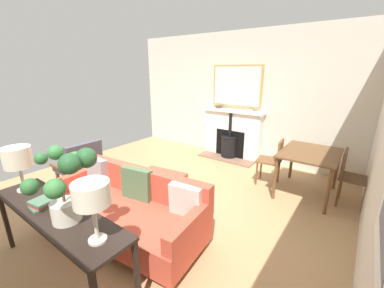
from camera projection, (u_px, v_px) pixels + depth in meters
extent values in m
cube|color=tan|center=(150.00, 203.00, 3.72)|extent=(5.65, 5.44, 0.01)
cube|color=beige|center=(236.00, 96.00, 5.49)|extent=(0.12, 5.44, 2.78)
cube|color=brown|center=(225.00, 159.00, 5.51)|extent=(0.36, 1.30, 0.03)
cube|color=white|center=(232.00, 134.00, 5.58)|extent=(0.23, 1.37, 1.06)
cube|color=black|center=(230.00, 143.00, 5.57)|extent=(0.06, 0.70, 0.61)
cylinder|color=black|center=(229.00, 147.00, 5.56)|extent=(0.36, 0.36, 0.46)
cylinder|color=black|center=(230.00, 137.00, 5.49)|extent=(0.38, 0.38, 0.02)
cylinder|color=black|center=(230.00, 125.00, 5.40)|extent=(0.07, 0.07, 0.55)
cube|color=white|center=(233.00, 111.00, 5.40)|extent=(0.28, 1.45, 0.05)
cube|color=tan|center=(237.00, 86.00, 5.33)|extent=(0.04, 1.17, 0.91)
cube|color=silver|center=(236.00, 86.00, 5.31)|extent=(0.01, 1.09, 0.83)
cylinder|color=#47382D|center=(219.00, 107.00, 5.62)|extent=(0.15, 0.15, 0.05)
torus|color=#47382D|center=(219.00, 106.00, 5.61)|extent=(0.15, 0.15, 0.01)
cylinder|color=#9E9384|center=(250.00, 110.00, 5.18)|extent=(0.14, 0.14, 0.05)
torus|color=#9E9384|center=(250.00, 109.00, 5.17)|extent=(0.14, 0.14, 0.01)
cylinder|color=#B2B2B7|center=(57.00, 224.00, 3.13)|extent=(0.04, 0.04, 0.10)
cylinder|color=#B2B2B7|center=(164.00, 281.00, 2.28)|extent=(0.04, 0.04, 0.10)
cylinder|color=#B2B2B7|center=(100.00, 201.00, 3.67)|extent=(0.04, 0.04, 0.10)
cylinder|color=#B2B2B7|center=(198.00, 240.00, 2.83)|extent=(0.04, 0.04, 0.10)
cube|color=#D14C38|center=(123.00, 217.00, 2.92)|extent=(1.03, 2.11, 0.30)
cube|color=#D14C38|center=(141.00, 181.00, 3.11)|extent=(0.34, 2.04, 0.37)
cube|color=#D14C38|center=(71.00, 181.00, 3.31)|extent=(0.80, 0.20, 0.19)
cube|color=#D14C38|center=(190.00, 225.00, 2.38)|extent=(0.80, 0.20, 0.19)
cube|color=#99999E|center=(96.00, 172.00, 3.39)|extent=(0.13, 0.41, 0.41)
cube|color=#4C6B47|center=(137.00, 184.00, 3.02)|extent=(0.20, 0.43, 0.42)
cube|color=beige|center=(186.00, 201.00, 2.67)|extent=(0.19, 0.40, 0.38)
cylinder|color=#B2B2B7|center=(137.00, 195.00, 3.85)|extent=(0.04, 0.04, 0.09)
cylinder|color=#B2B2B7|center=(167.00, 204.00, 3.59)|extent=(0.04, 0.04, 0.09)
cylinder|color=#B2B2B7|center=(154.00, 184.00, 4.23)|extent=(0.04, 0.04, 0.09)
cylinder|color=#B2B2B7|center=(183.00, 191.00, 3.97)|extent=(0.04, 0.04, 0.09)
cube|color=#D14C38|center=(160.00, 183.00, 3.85)|extent=(0.66, 0.80, 0.27)
cube|color=brown|center=(86.00, 170.00, 4.45)|extent=(0.04, 0.04, 0.38)
cube|color=brown|center=(58.00, 180.00, 4.06)|extent=(0.04, 0.04, 0.38)
cube|color=brown|center=(101.00, 177.00, 4.18)|extent=(0.04, 0.04, 0.38)
cube|color=brown|center=(73.00, 188.00, 3.79)|extent=(0.04, 0.04, 0.38)
cube|color=#4C4C56|center=(78.00, 167.00, 4.06)|extent=(0.61, 0.57, 0.08)
cube|color=#4C4C56|center=(84.00, 156.00, 3.84)|extent=(0.60, 0.13, 0.44)
cube|color=brown|center=(95.00, 157.00, 4.27)|extent=(0.04, 0.53, 0.04)
cube|color=brown|center=(58.00, 168.00, 3.78)|extent=(0.04, 0.53, 0.04)
cube|color=black|center=(41.00, 207.00, 2.97)|extent=(0.04, 0.04, 0.69)
cube|color=black|center=(137.00, 276.00, 1.98)|extent=(0.04, 0.04, 0.69)
cube|color=black|center=(6.00, 222.00, 2.69)|extent=(0.04, 0.04, 0.69)
cube|color=black|center=(55.00, 212.00, 2.23)|extent=(0.43, 1.81, 0.03)
cylinder|color=white|center=(25.00, 189.00, 2.60)|extent=(0.14, 0.14, 0.02)
cylinder|color=white|center=(22.00, 178.00, 2.56)|extent=(0.03, 0.03, 0.25)
cylinder|color=silver|center=(17.00, 157.00, 2.49)|extent=(0.27, 0.27, 0.22)
cylinder|color=beige|center=(98.00, 239.00, 1.83)|extent=(0.14, 0.14, 0.02)
cylinder|color=beige|center=(95.00, 222.00, 1.79)|extent=(0.03, 0.03, 0.30)
cylinder|color=white|center=(91.00, 194.00, 1.72)|extent=(0.27, 0.27, 0.18)
cylinder|color=silver|center=(66.00, 211.00, 2.06)|extent=(0.23, 0.23, 0.19)
cylinder|color=brown|center=(62.00, 190.00, 2.00)|extent=(0.02, 0.02, 0.22)
sphere|color=#2D6633|center=(30.00, 187.00, 1.81)|extent=(0.13, 0.13, 0.13)
sphere|color=#387A3D|center=(55.00, 189.00, 1.77)|extent=(0.15, 0.15, 0.15)
sphere|color=#26562D|center=(70.00, 164.00, 1.90)|extent=(0.17, 0.17, 0.17)
sphere|color=#26562D|center=(86.00, 158.00, 2.03)|extent=(0.17, 0.17, 0.17)
sphere|color=#387A3D|center=(75.00, 161.00, 2.14)|extent=(0.18, 0.18, 0.18)
sphere|color=#387A3D|center=(56.00, 153.00, 2.10)|extent=(0.13, 0.13, 0.13)
sphere|color=#2D6633|center=(41.00, 159.00, 1.93)|extent=(0.10, 0.10, 0.10)
cube|color=#4C7056|center=(46.00, 205.00, 2.31)|extent=(0.26, 0.19, 0.02)
cube|color=#B23833|center=(45.00, 202.00, 2.31)|extent=(0.25, 0.21, 0.03)
cube|color=#4C7056|center=(45.00, 200.00, 2.30)|extent=(0.26, 0.22, 0.02)
cylinder|color=brown|center=(292.00, 161.00, 4.47)|extent=(0.05, 0.05, 0.70)
cylinder|color=brown|center=(275.00, 179.00, 3.73)|extent=(0.05, 0.05, 0.70)
cylinder|color=brown|center=(337.00, 170.00, 4.06)|extent=(0.05, 0.05, 0.70)
cylinder|color=brown|center=(328.00, 192.00, 3.32)|extent=(0.05, 0.05, 0.70)
cube|color=brown|center=(310.00, 153.00, 3.79)|extent=(1.06, 0.83, 0.03)
cylinder|color=brown|center=(261.00, 167.00, 4.50)|extent=(0.04, 0.04, 0.44)
cylinder|color=brown|center=(257.00, 173.00, 4.23)|extent=(0.04, 0.04, 0.44)
cylinder|color=brown|center=(279.00, 171.00, 4.35)|extent=(0.04, 0.04, 0.44)
cylinder|color=brown|center=(275.00, 177.00, 4.08)|extent=(0.04, 0.04, 0.44)
cube|color=brown|center=(269.00, 160.00, 4.23)|extent=(0.45, 0.45, 0.02)
cube|color=brown|center=(280.00, 151.00, 4.09)|extent=(0.36, 0.08, 0.38)
cylinder|color=brown|center=(364.00, 200.00, 3.36)|extent=(0.03, 0.03, 0.44)
cylinder|color=brown|center=(365.00, 191.00, 3.60)|extent=(0.03, 0.03, 0.44)
cylinder|color=brown|center=(338.00, 194.00, 3.54)|extent=(0.03, 0.03, 0.44)
cylinder|color=brown|center=(341.00, 186.00, 3.79)|extent=(0.03, 0.03, 0.44)
cube|color=brown|center=(355.00, 178.00, 3.51)|extent=(0.40, 0.40, 0.02)
cube|color=brown|center=(344.00, 163.00, 3.54)|extent=(0.36, 0.04, 0.39)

